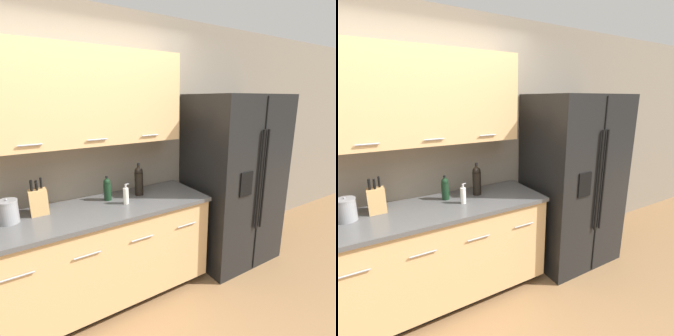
# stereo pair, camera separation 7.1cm
# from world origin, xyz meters

# --- Properties ---
(wall_back) EXTENTS (10.00, 0.39, 2.60)m
(wall_back) POSITION_xyz_m (0.03, 1.32, 1.42)
(wall_back) COLOR gray
(wall_back) RESTS_ON ground_plane
(counter_unit) EXTENTS (1.90, 0.64, 0.92)m
(counter_unit) POSITION_xyz_m (0.12, 1.03, 0.47)
(counter_unit) COLOR black
(counter_unit) RESTS_ON ground_plane
(refrigerator) EXTENTS (0.95, 0.78, 1.87)m
(refrigerator) POSITION_xyz_m (1.63, 0.96, 0.93)
(refrigerator) COLOR black
(refrigerator) RESTS_ON ground_plane
(knife_block) EXTENTS (0.13, 0.11, 0.30)m
(knife_block) POSITION_xyz_m (-0.34, 1.15, 1.03)
(knife_block) COLOR tan
(knife_block) RESTS_ON counter_unit
(wine_bottle) EXTENTS (0.08, 0.08, 0.32)m
(wine_bottle) POSITION_xyz_m (0.53, 1.12, 1.07)
(wine_bottle) COLOR black
(wine_bottle) RESTS_ON counter_unit
(soap_dispenser) EXTENTS (0.05, 0.05, 0.18)m
(soap_dispenser) POSITION_xyz_m (0.33, 0.98, 1.00)
(soap_dispenser) COLOR silver
(soap_dispenser) RESTS_ON counter_unit
(oil_bottle) EXTENTS (0.07, 0.07, 0.23)m
(oil_bottle) POSITION_xyz_m (0.23, 1.15, 1.03)
(oil_bottle) COLOR black
(oil_bottle) RESTS_ON counter_unit
(steel_canister) EXTENTS (0.14, 0.14, 0.19)m
(steel_canister) POSITION_xyz_m (-0.55, 1.10, 1.01)
(steel_canister) COLOR gray
(steel_canister) RESTS_ON counter_unit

